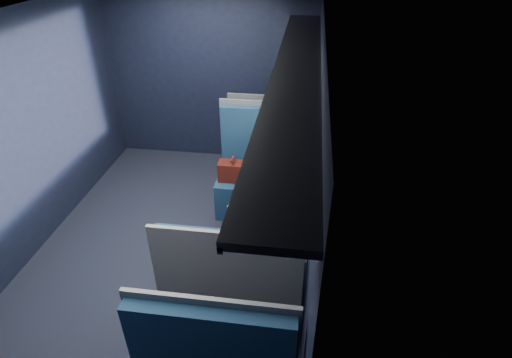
# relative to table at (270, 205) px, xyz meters

# --- Properties ---
(ground) EXTENTS (2.80, 4.20, 0.01)m
(ground) POSITION_rel_table_xyz_m (-1.03, 0.00, -0.67)
(ground) COLOR black
(room_shell) EXTENTS (3.00, 4.40, 2.40)m
(room_shell) POSITION_rel_table_xyz_m (-1.01, 0.00, 0.81)
(room_shell) COLOR black
(room_shell) RESTS_ON ground
(table) EXTENTS (0.62, 1.00, 0.74)m
(table) POSITION_rel_table_xyz_m (0.00, 0.00, 0.00)
(table) COLOR #54565E
(table) RESTS_ON ground
(seat_bay_near) EXTENTS (1.04, 0.62, 1.26)m
(seat_bay_near) POSITION_rel_table_xyz_m (-0.19, 0.87, -0.24)
(seat_bay_near) COLOR #0E233D
(seat_bay_near) RESTS_ON ground
(seat_bay_far) EXTENTS (1.04, 0.62, 1.26)m
(seat_bay_far) POSITION_rel_table_xyz_m (-0.18, -0.87, -0.25)
(seat_bay_far) COLOR #0E233D
(seat_bay_far) RESTS_ON ground
(seat_row_front) EXTENTS (1.04, 0.51, 1.16)m
(seat_row_front) POSITION_rel_table_xyz_m (-0.18, 1.80, -0.25)
(seat_row_front) COLOR #0E233D
(seat_row_front) RESTS_ON ground
(man) EXTENTS (0.53, 0.56, 1.32)m
(man) POSITION_rel_table_xyz_m (0.07, 0.70, 0.06)
(man) COLOR black
(man) RESTS_ON ground
(woman) EXTENTS (0.53, 0.56, 1.32)m
(woman) POSITION_rel_table_xyz_m (0.07, -0.71, 0.06)
(woman) COLOR black
(woman) RESTS_ON ground
(papers) EXTENTS (0.74, 0.88, 0.01)m
(papers) POSITION_rel_table_xyz_m (-0.01, 0.10, 0.08)
(papers) COLOR white
(papers) RESTS_ON table
(laptop) EXTENTS (0.26, 0.33, 0.22)m
(laptop) POSITION_rel_table_xyz_m (0.23, 0.12, 0.14)
(laptop) COLOR silver
(laptop) RESTS_ON table
(bottle_small) EXTENTS (0.07, 0.07, 0.24)m
(bottle_small) POSITION_rel_table_xyz_m (0.27, 0.33, 0.18)
(bottle_small) COLOR silver
(bottle_small) RESTS_ON table
(cup) EXTENTS (0.08, 0.08, 0.10)m
(cup) POSITION_rel_table_xyz_m (0.29, 0.33, 0.12)
(cup) COLOR white
(cup) RESTS_ON table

